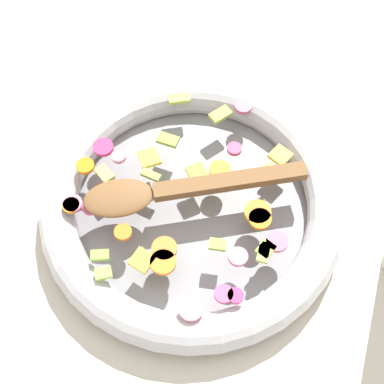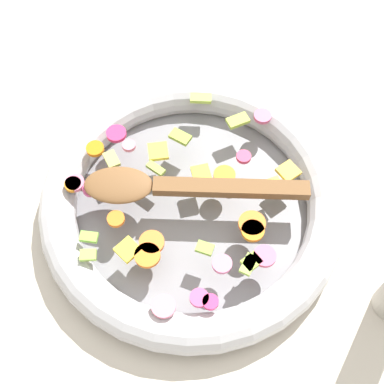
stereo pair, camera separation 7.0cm
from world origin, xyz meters
name	(u,v)px [view 2 (the right image)]	position (x,y,z in m)	size (l,w,h in m)	color
ground_plane	(192,210)	(0.00, 0.00, 0.00)	(4.00, 4.00, 0.00)	beige
skillet	(192,202)	(0.00, 0.00, 0.02)	(0.41, 0.41, 0.05)	slate
chopped_vegetables	(181,202)	(-0.01, -0.02, 0.05)	(0.30, 0.34, 0.01)	orange
wooden_spoon	(171,186)	(-0.02, -0.01, 0.06)	(0.29, 0.15, 0.01)	brown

